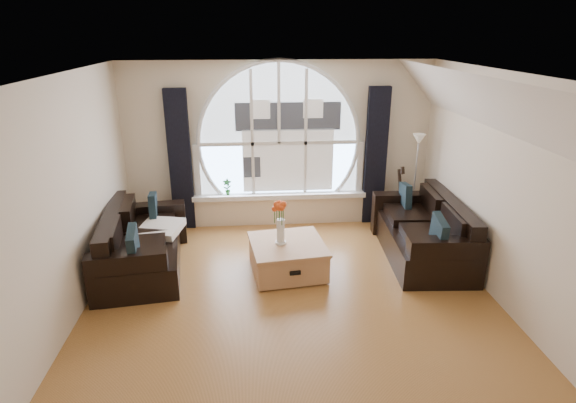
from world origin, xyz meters
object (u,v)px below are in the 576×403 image
Objects in this scene: vase_flowers at (281,217)px; floor_lamp at (415,183)px; sofa_left at (143,242)px; potted_plant at (227,187)px; coffee_chest at (287,256)px; sofa_right at (422,231)px; guitar at (398,196)px.

floor_lamp reaches higher than vase_flowers.
sofa_left is 6.94× the size of potted_plant.
sofa_left is at bearing 165.40° from coffee_chest.
potted_plant is at bearing 114.37° from vase_flowers.
floor_lamp is (4.15, 1.08, 0.40)m from sofa_left.
coffee_chest is (1.97, -0.25, -0.16)m from sofa_left.
sofa_right is 1.86× the size of guitar.
guitar is 2.86m from potted_plant.
floor_lamp is at bearing 24.16° from coffee_chest.
vase_flowers is 0.66× the size of guitar.
sofa_right is 2.81× the size of vase_flowers.
potted_plant is (-0.77, 1.71, -0.14)m from vase_flowers.
guitar is at bearing 29.59° from coffee_chest.
vase_flowers reaches higher than sofa_right.
sofa_right is 1.11m from floor_lamp.
sofa_right is at bearing -111.81° from guitar.
vase_flowers is (1.88, -0.26, 0.43)m from sofa_left.
sofa_right is 2.01m from coffee_chest.
sofa_left is 4.31m from floor_lamp.
vase_flowers is at bearing 176.85° from coffee_chest.
sofa_left is 4.14m from guitar.
sofa_left is 2.00m from coffee_chest.
floor_lamp reaches higher than guitar.
potted_plant is (-0.87, 1.70, 0.45)m from coffee_chest.
coffee_chest is at bearing -148.58° from floor_lamp.
floor_lamp is at bearing -58.04° from guitar.
floor_lamp reaches higher than sofa_right.
coffee_chest is at bearing -63.02° from potted_plant.
coffee_chest is at bearing 4.11° from vase_flowers.
sofa_left is 1.18× the size of floor_lamp.
sofa_left is at bearing -165.45° from floor_lamp.
vase_flowers is 2.57m from guitar.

